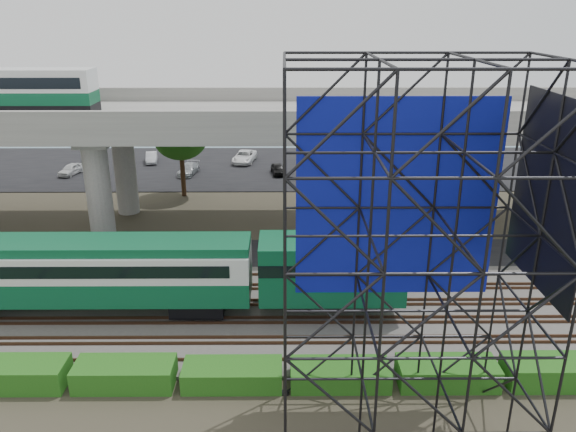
{
  "coord_description": "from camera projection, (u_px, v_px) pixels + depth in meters",
  "views": [
    {
      "loc": [
        3.44,
        -26.21,
        16.49
      ],
      "look_at": [
        3.65,
        6.0,
        4.59
      ],
      "focal_mm": 35.0,
      "sensor_mm": 36.0,
      "label": 1
    }
  ],
  "objects": [
    {
      "name": "scaffold_tower",
      "position": [
        410.0,
        275.0,
        20.25
      ],
      "size": [
        9.36,
        6.36,
        15.0
      ],
      "color": "black",
      "rests_on": "ground"
    },
    {
      "name": "service_road",
      "position": [
        237.0,
        254.0,
        40.12
      ],
      "size": [
        90.0,
        5.0,
        0.08
      ],
      "primitive_type": "cube",
      "color": "black",
      "rests_on": "ground"
    },
    {
      "name": "rail_tracks",
      "position": [
        225.0,
        311.0,
        32.06
      ],
      "size": [
        90.0,
        9.52,
        0.16
      ],
      "color": "#472D1E",
      "rests_on": "ballast_bed"
    },
    {
      "name": "overpass",
      "position": [
        223.0,
        125.0,
        42.43
      ],
      "size": [
        80.0,
        12.0,
        12.4
      ],
      "color": "#9E9B93",
      "rests_on": "ground"
    },
    {
      "name": "ballast_bed",
      "position": [
        225.0,
        314.0,
        32.12
      ],
      "size": [
        90.0,
        12.0,
        0.2
      ],
      "primitive_type": "cube",
      "color": "slate",
      "rests_on": "ground"
    },
    {
      "name": "trees",
      "position": [
        180.0,
        159.0,
        43.48
      ],
      "size": [
        40.94,
        16.94,
        7.69
      ],
      "color": "#382314",
      "rests_on": "ground"
    },
    {
      "name": "parked_cars",
      "position": [
        261.0,
        162.0,
        61.77
      ],
      "size": [
        37.47,
        9.49,
        1.29
      ],
      "color": "silver",
      "rests_on": "parking_lot"
    },
    {
      "name": "harbor_water",
      "position": [
        261.0,
        128.0,
        82.8
      ],
      "size": [
        140.0,
        40.0,
        0.03
      ],
      "primitive_type": "cube",
      "color": "slate",
      "rests_on": "ground"
    },
    {
      "name": "parking_lot",
      "position": [
        253.0,
        167.0,
        62.16
      ],
      "size": [
        90.0,
        18.0,
        0.08
      ],
      "primitive_type": "cube",
      "color": "black",
      "rests_on": "ground"
    },
    {
      "name": "hedge_strip",
      "position": [
        233.0,
        374.0,
        26.06
      ],
      "size": [
        34.6,
        1.8,
        1.2
      ],
      "color": "#175313",
      "rests_on": "ground"
    },
    {
      "name": "commuter_train",
      "position": [
        118.0,
        270.0,
        31.12
      ],
      "size": [
        29.3,
        3.06,
        4.3
      ],
      "color": "black",
      "rests_on": "rail_tracks"
    },
    {
      "name": "suv",
      "position": [
        65.0,
        249.0,
        38.83
      ],
      "size": [
        5.72,
        2.84,
        1.56
      ],
      "primitive_type": "imported",
      "rotation": [
        0.0,
        0.0,
        1.52
      ],
      "color": "black",
      "rests_on": "service_road"
    },
    {
      "name": "ground",
      "position": [
        221.0,
        334.0,
        30.28
      ],
      "size": [
        140.0,
        140.0,
        0.0
      ],
      "primitive_type": "plane",
      "color": "#474233",
      "rests_on": "ground"
    }
  ]
}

